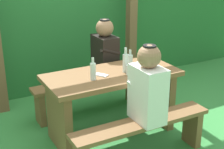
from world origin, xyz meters
TOP-DOWN VIEW (x-y plane):
  - ground_plane at (0.00, 0.00)m, footprint 12.00×12.00m
  - hedge_backdrop at (0.00, 1.79)m, footprint 6.40×0.76m
  - pergola_post_right at (0.93, 1.14)m, footprint 0.12×0.12m
  - picnic_table at (0.00, 0.00)m, footprint 1.40×0.64m
  - bench_near at (0.00, -0.58)m, footprint 1.40×0.24m
  - bench_far at (0.00, 0.58)m, footprint 1.40×0.24m
  - person_white_shirt at (0.04, -0.58)m, footprint 0.25×0.35m
  - person_black_coat at (0.22, 0.58)m, footprint 0.25×0.35m
  - drinking_glass at (0.14, -0.12)m, footprint 0.08×0.08m
  - bottle_left at (0.23, 0.02)m, footprint 0.06×0.06m
  - bottle_right at (0.14, -0.03)m, footprint 0.06×0.06m
  - bottle_center at (-0.25, -0.08)m, footprint 0.06×0.06m
  - cell_phone at (-0.13, -0.01)m, footprint 0.13×0.16m

SIDE VIEW (x-z plane):
  - ground_plane at x=0.00m, z-range 0.00..0.00m
  - bench_near at x=0.00m, z-range 0.09..0.52m
  - bench_far at x=0.00m, z-range 0.09..0.52m
  - picnic_table at x=0.00m, z-range 0.13..0.84m
  - cell_phone at x=-0.13m, z-range 0.71..0.72m
  - drinking_glass at x=0.14m, z-range 0.71..0.80m
  - person_white_shirt at x=0.04m, z-range 0.40..1.12m
  - person_black_coat at x=0.22m, z-range 0.40..1.12m
  - bottle_left at x=0.23m, z-range 0.68..0.90m
  - bottle_center at x=-0.25m, z-range 0.68..0.91m
  - bottle_right at x=0.14m, z-range 0.68..0.94m
  - hedge_backdrop at x=0.00m, z-range 0.00..1.78m
  - pergola_post_right at x=0.93m, z-range 0.00..2.24m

